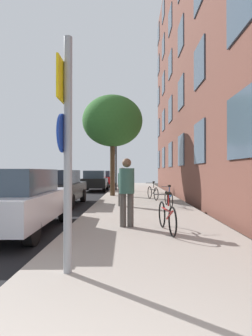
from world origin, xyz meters
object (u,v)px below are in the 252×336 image
Objects in this scene: bicycle_1 at (169,198)px; bicycle_0 at (167,216)px; pedestrian_1 at (122,184)px; traffic_light at (115,158)px; tree_near at (113,121)px; car_3 at (104,178)px; pedestrian_0 at (127,188)px; car_1 at (61,187)px; car_0 at (17,200)px; car_2 at (95,181)px; bicycle_2 at (153,192)px; sign_post at (66,140)px.

bicycle_0 is at bearing -98.14° from bicycle_1.
traffic_light is at bearing 95.13° from pedestrian_1.
tree_near is 1.35× the size of car_3.
bicycle_0 is 0.97× the size of pedestrian_0.
traffic_light is at bearing 94.62° from pedestrian_0.
bicycle_0 is 1.08× the size of pedestrian_1.
car_1 reaches higher than bicycle_0.
tree_near is at bearing 98.30° from pedestrian_1.
tree_near is at bearing 117.51° from bicycle_1.
car_0 is 14.92m from car_2.
pedestrian_1 is at bearing -22.23° from car_1.
car_1 is at bearing -91.61° from car_3.
tree_near is at bearing 79.09° from car_0.
car_0 is 21.43m from car_3.
car_3 is (-3.92, 14.18, 0.36)m from bicycle_2.
car_2 is at bearing 89.62° from car_0.
bicycle_1 is at bearing 44.33° from car_0.
car_0 is at bearing 122.51° from sign_post.
pedestrian_1 reaches higher than bicycle_2.
tree_near is 1.34× the size of car_0.
pedestrian_0 reaches higher than car_0.
car_0 is (-1.84, -9.55, -3.74)m from tree_near.
bicycle_2 is (2.39, -7.19, -2.13)m from traffic_light.
bicycle_0 is at bearing -30.64° from pedestrian_0.
car_3 reaches higher than bicycle_0.
pedestrian_0 is at bearing -60.24° from car_1.
car_1 is at bearing -102.61° from traffic_light.
bicycle_1 is at bearing -0.82° from pedestrian_1.
car_2 is (-3.72, 15.36, 0.34)m from bicycle_0.
car_1 is 1.06× the size of car_2.
car_3 is (-3.66, 21.87, 0.34)m from bicycle_0.
pedestrian_1 reaches higher than car_3.
pedestrian_0 is at bearing -85.38° from traffic_light.
pedestrian_1 is at bearing 59.77° from car_0.
pedestrian_0 reaches higher than pedestrian_1.
sign_post reaches higher than car_2.
bicycle_1 is 0.36× the size of car_3.
traffic_light reaches higher than sign_post.
tree_near reaches higher than car_3.
tree_near reaches higher than pedestrian_0.
bicycle_0 is 7.69m from bicycle_2.
car_1 is at bearing -159.46° from bicycle_2.
bicycle_2 is 8.33m from car_0.
sign_post reaches higher than pedestrian_0.
traffic_light is at bearing 98.16° from bicycle_0.
car_2 is (-4.42, 10.51, 0.37)m from bicycle_1.
bicycle_1 is at bearing -74.25° from traffic_light.
pedestrian_0 reaches higher than bicycle_0.
traffic_light reaches higher than bicycle_0.
bicycle_1 is at bearing -67.20° from car_2.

